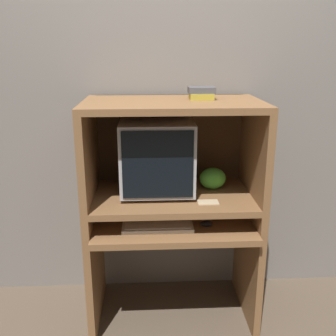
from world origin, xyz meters
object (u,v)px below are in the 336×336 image
(crt_monitor, at_px, (157,156))
(keyboard, at_px, (158,226))
(book_stack, at_px, (201,93))
(mouse, at_px, (206,224))
(snack_bag, at_px, (213,178))

(crt_monitor, distance_m, keyboard, 0.40)
(book_stack, bearing_deg, crt_monitor, -179.24)
(keyboard, height_order, mouse, mouse)
(keyboard, distance_m, mouse, 0.27)
(keyboard, height_order, book_stack, book_stack)
(crt_monitor, height_order, book_stack, book_stack)
(snack_bag, bearing_deg, book_stack, -160.61)
(snack_bag, height_order, book_stack, book_stack)
(snack_bag, relative_size, book_stack, 1.08)
(keyboard, relative_size, mouse, 5.53)
(crt_monitor, relative_size, keyboard, 1.09)
(crt_monitor, height_order, mouse, crt_monitor)
(snack_bag, bearing_deg, mouse, -106.62)
(book_stack, bearing_deg, mouse, -84.36)
(crt_monitor, bearing_deg, keyboard, -90.97)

